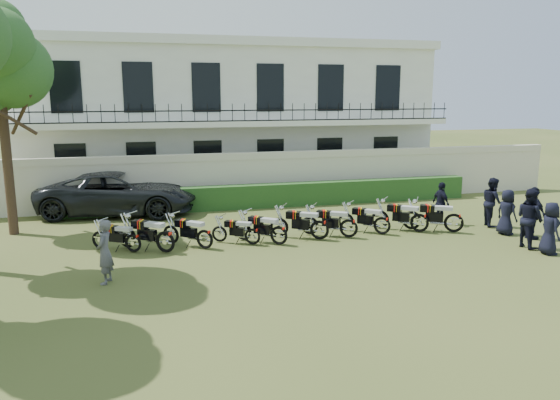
{
  "coord_description": "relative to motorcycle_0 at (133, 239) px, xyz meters",
  "views": [
    {
      "loc": [
        -4.74,
        -15.29,
        4.84
      ],
      "look_at": [
        -0.32,
        1.36,
        1.47
      ],
      "focal_mm": 35.0,
      "sensor_mm": 36.0,
      "label": 1
    }
  ],
  "objects": [
    {
      "name": "hedge",
      "position": [
        5.95,
        5.65,
        0.05
      ],
      "size": [
        18.0,
        0.6,
        1.0
      ],
      "primitive_type": "cube",
      "color": "#19461A",
      "rests_on": "ground"
    },
    {
      "name": "motorcycle_0",
      "position": [
        0.0,
        0.0,
        0.0
      ],
      "size": [
        1.53,
        1.05,
        0.97
      ],
      "rotation": [
        0.0,
        0.0,
        0.99
      ],
      "color": "black",
      "rests_on": "ground"
    },
    {
      "name": "motorcycle_7",
      "position": [
        8.36,
        0.02,
        0.04
      ],
      "size": [
        1.5,
        1.36,
        1.05
      ],
      "rotation": [
        0.0,
        0.0,
        0.84
      ],
      "color": "black",
      "rests_on": "ground"
    },
    {
      "name": "officer_4",
      "position": [
        12.85,
        0.2,
        0.46
      ],
      "size": [
        0.9,
        1.04,
        1.81
      ],
      "primitive_type": "imported",
      "rotation": [
        0.0,
        0.0,
        1.29
      ],
      "color": "black",
      "rests_on": "ground"
    },
    {
      "name": "officer_3",
      "position": [
        12.55,
        -1.02,
        0.35
      ],
      "size": [
        0.68,
        0.87,
        1.59
      ],
      "primitive_type": "imported",
      "rotation": [
        0.0,
        0.0,
        1.81
      ],
      "color": "black",
      "rests_on": "ground"
    },
    {
      "name": "motorcycle_2",
      "position": [
        2.18,
        -0.21,
        0.04
      ],
      "size": [
        1.51,
        1.35,
        1.05
      ],
      "rotation": [
        0.0,
        0.0,
        0.85
      ],
      "color": "black",
      "rests_on": "ground"
    },
    {
      "name": "officer_0",
      "position": [
        12.29,
        -3.39,
        0.36
      ],
      "size": [
        0.65,
        0.87,
        1.62
      ],
      "primitive_type": "imported",
      "rotation": [
        0.0,
        0.0,
        1.38
      ],
      "color": "black",
      "rests_on": "ground"
    },
    {
      "name": "motorcycle_9",
      "position": [
        10.91,
        -0.39,
        0.09
      ],
      "size": [
        1.86,
        1.2,
        1.16
      ],
      "rotation": [
        0.0,
        0.0,
        1.02
      ],
      "color": "black",
      "rests_on": "ground"
    },
    {
      "name": "ground",
      "position": [
        4.95,
        -1.55,
        -0.45
      ],
      "size": [
        100.0,
        100.0,
        0.0
      ],
      "primitive_type": "plane",
      "color": "#404E1F",
      "rests_on": "ground"
    },
    {
      "name": "officer_5",
      "position": [
        11.18,
        0.95,
        0.35
      ],
      "size": [
        0.46,
        0.96,
        1.59
      ],
      "primitive_type": "imported",
      "rotation": [
        0.0,
        0.0,
        1.65
      ],
      "color": "black",
      "rests_on": "ground"
    },
    {
      "name": "suv",
      "position": [
        -0.56,
        5.83,
        0.42
      ],
      "size": [
        6.63,
        3.95,
        1.73
      ],
      "primitive_type": "imported",
      "rotation": [
        0.0,
        0.0,
        1.39
      ],
      "color": "black",
      "rests_on": "ground"
    },
    {
      "name": "motorcycle_4",
      "position": [
        4.55,
        -0.35,
        0.04
      ],
      "size": [
        1.53,
        1.33,
        1.05
      ],
      "rotation": [
        0.0,
        0.0,
        0.86
      ],
      "color": "black",
      "rests_on": "ground"
    },
    {
      "name": "building",
      "position": [
        4.95,
        12.41,
        3.26
      ],
      "size": [
        20.4,
        9.6,
        7.4
      ],
      "color": "white",
      "rests_on": "ground"
    },
    {
      "name": "perimeter_wall",
      "position": [
        4.95,
        6.45,
        0.72
      ],
      "size": [
        30.0,
        0.35,
        2.3
      ],
      "color": "beige",
      "rests_on": "ground"
    },
    {
      "name": "motorcycle_8",
      "position": [
        9.77,
        -0.04,
        0.07
      ],
      "size": [
        1.66,
        1.39,
        1.13
      ],
      "rotation": [
        0.0,
        0.0,
        0.88
      ],
      "color": "black",
      "rests_on": "ground"
    },
    {
      "name": "officer_1",
      "position": [
        12.2,
        -2.59,
        0.51
      ],
      "size": [
        0.76,
        0.95,
        1.91
      ],
      "primitive_type": "imported",
      "rotation": [
        0.0,
        0.0,
        1.61
      ],
      "color": "black",
      "rests_on": "ground"
    },
    {
      "name": "motorcycle_5",
      "position": [
        6.03,
        -0.08,
        0.07
      ],
      "size": [
        1.8,
        1.17,
        1.12
      ],
      "rotation": [
        0.0,
        0.0,
        1.02
      ],
      "color": "black",
      "rests_on": "ground"
    },
    {
      "name": "motorcycle_1",
      "position": [
        0.96,
        -0.32,
        0.08
      ],
      "size": [
        1.73,
        1.38,
        1.15
      ],
      "rotation": [
        0.0,
        0.0,
        0.91
      ],
      "color": "black",
      "rests_on": "ground"
    },
    {
      "name": "motorcycle_6",
      "position": [
        7.07,
        -0.09,
        0.05
      ],
      "size": [
        1.74,
        1.15,
        1.09
      ],
      "rotation": [
        0.0,
        0.0,
        1.01
      ],
      "color": "black",
      "rests_on": "ground"
    },
    {
      "name": "motorcycle_3",
      "position": [
        3.73,
        -0.11,
        -0.02
      ],
      "size": [
        1.48,
        0.95,
        0.92
      ],
      "rotation": [
        0.0,
        0.0,
        1.02
      ],
      "color": "black",
      "rests_on": "ground"
    },
    {
      "name": "officer_2",
      "position": [
        13.0,
        -1.77,
        0.44
      ],
      "size": [
        0.5,
        1.07,
        1.78
      ],
      "primitive_type": "imported",
      "rotation": [
        0.0,
        0.0,
        1.64
      ],
      "color": "black",
      "rests_on": "ground"
    },
    {
      "name": "inspector",
      "position": [
        -0.69,
        -2.65,
        0.39
      ],
      "size": [
        0.56,
        0.7,
        1.68
      ],
      "primitive_type": "imported",
      "rotation": [
        0.0,
        0.0,
        -1.86
      ],
      "color": "#5A5A5F",
      "rests_on": "ground"
    }
  ]
}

